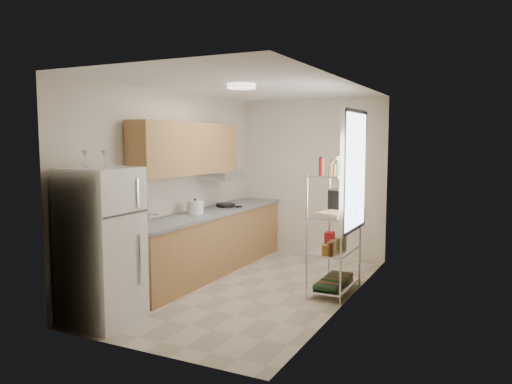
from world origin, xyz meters
TOP-DOWN VIEW (x-y plane):
  - room at (0.00, 0.00)m, footprint 2.52×4.42m
  - counter_run at (-0.92, 0.44)m, footprint 0.63×3.51m
  - upper_cabinets at (-1.05, 0.10)m, footprint 0.33×2.20m
  - range_hood at (-1.00, 0.90)m, footprint 0.50×0.60m
  - window at (1.23, 0.35)m, footprint 0.06×1.00m
  - bakers_rack at (1.00, 0.30)m, footprint 0.45×0.90m
  - ceiling_dome at (0.00, -0.30)m, footprint 0.34×0.34m
  - refrigerator at (-0.87, -1.79)m, footprint 0.68×0.68m
  - wine_glass_a at (-0.92, -1.92)m, footprint 0.07×0.07m
  - wine_glass_b at (-0.87, -1.71)m, footprint 0.06×0.06m
  - rice_cooker at (-0.96, 0.13)m, footprint 0.23×0.23m
  - frying_pan_large at (-0.96, 0.97)m, footprint 0.38×0.38m
  - frying_pan_small at (-0.91, 0.91)m, footprint 0.22×0.22m
  - cutting_board at (1.02, 0.26)m, footprint 0.45×0.53m
  - espresso_machine at (0.97, 0.56)m, footprint 0.24×0.29m
  - storage_bag at (0.87, 0.50)m, footprint 0.11×0.15m

SIDE VIEW (x-z plane):
  - counter_run at x=-0.92m, z-range 0.00..0.90m
  - storage_bag at x=0.87m, z-range 0.56..0.73m
  - refrigerator at x=-0.87m, z-range 0.00..1.65m
  - frying_pan_small at x=-0.91m, z-range 0.90..0.94m
  - frying_pan_large at x=-0.96m, z-range 0.90..0.95m
  - rice_cooker at x=-0.96m, z-range 0.90..1.09m
  - cutting_board at x=1.02m, z-range 1.01..1.04m
  - bakers_rack at x=1.00m, z-range 0.24..1.97m
  - espresso_machine at x=0.97m, z-range 1.01..1.31m
  - room at x=0.00m, z-range -0.01..2.61m
  - range_hood at x=-1.00m, z-range 1.33..1.45m
  - window at x=1.23m, z-range 0.82..2.28m
  - wine_glass_b at x=-0.87m, z-range 1.65..1.82m
  - wine_glass_a at x=-0.92m, z-range 1.65..1.83m
  - upper_cabinets at x=-1.05m, z-range 1.45..2.17m
  - ceiling_dome at x=0.00m, z-range 2.54..2.60m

